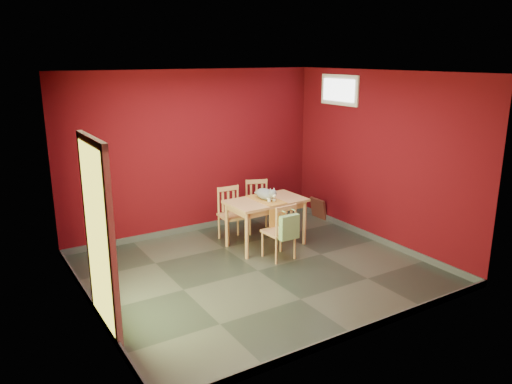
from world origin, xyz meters
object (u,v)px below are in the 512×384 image
dining_table (266,206)px  chair_far_right (258,206)px  chair_near (280,231)px  tote_bag (289,227)px  picture_frame (318,208)px  chair_far_left (232,213)px  cat (265,192)px

dining_table → chair_far_right: bearing=67.9°
chair_far_right → chair_near: size_ratio=1.02×
dining_table → tote_bag: size_ratio=2.89×
chair_far_right → picture_frame: 1.33m
dining_table → chair_far_right: size_ratio=1.41×
chair_far_left → chair_far_right: bearing=14.3°
cat → dining_table: bearing=-94.2°
chair_near → chair_far_left: bearing=101.2°
dining_table → chair_far_left: bearing=122.1°
chair_far_right → tote_bag: size_ratio=2.05×
dining_table → picture_frame: 1.76m
chair_far_left → cat: cat is taller
dining_table → chair_far_left: (-0.32, 0.51, -0.21)m
chair_near → tote_bag: size_ratio=2.01×
cat → chair_near: bearing=-93.9°
dining_table → chair_near: (-0.11, -0.56, -0.22)m
dining_table → cat: size_ratio=2.63×
dining_table → chair_far_right: chair_far_right is taller
chair_near → tote_bag: (0.01, -0.21, 0.12)m
chair_far_right → tote_bag: 1.48m
chair_far_left → chair_near: size_ratio=1.02×
dining_table → cat: (0.01, 0.03, 0.21)m
dining_table → chair_near: chair_near is taller
chair_far_left → dining_table: bearing=-57.9°
chair_near → tote_bag: 0.24m
dining_table → picture_frame: dining_table is taller
chair_far_left → chair_near: chair_far_left is taller
dining_table → cat: bearing=78.6°
picture_frame → chair_near: bearing=-144.4°
dining_table → chair_far_right: 0.75m
chair_far_right → picture_frame: size_ratio=2.30×
chair_near → picture_frame: (1.68, 1.20, -0.25)m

